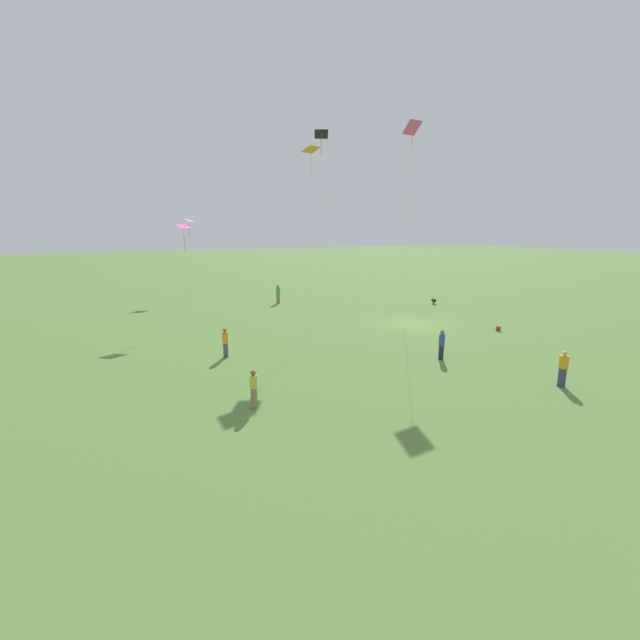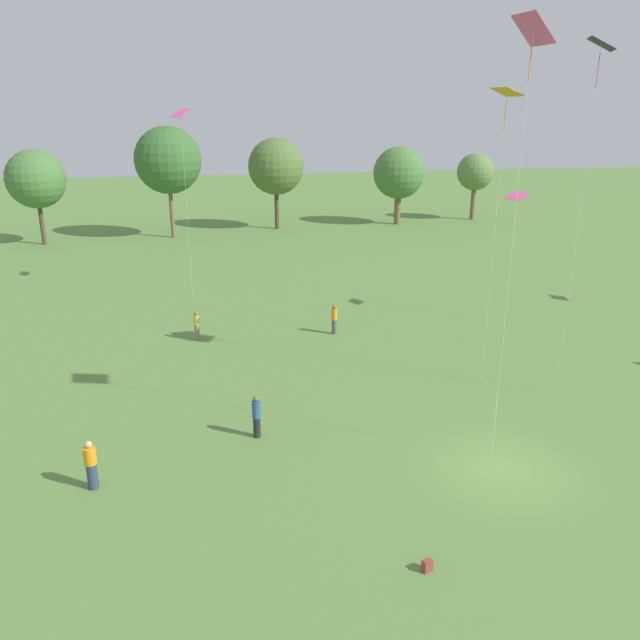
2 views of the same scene
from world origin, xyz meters
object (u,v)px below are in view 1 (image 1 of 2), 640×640
(person_3, at_px, (225,343))
(kite_0, at_px, (412,134))
(person_0, at_px, (442,345))
(picnic_bag_0, at_px, (498,328))
(kite_2, at_px, (311,156))
(dog_0, at_px, (434,301))
(person_1, at_px, (278,294))
(kite_3, at_px, (321,142))
(person_2, at_px, (563,369))
(kite_6, at_px, (183,229))
(kite_5, at_px, (189,223))
(person_4, at_px, (254,389))

(person_3, xyz_separation_m, kite_0, (2.35, -14.81, 13.31))
(person_0, height_order, picnic_bag_0, person_0)
(kite_2, bearing_deg, picnic_bag_0, 176.04)
(dog_0, bearing_deg, person_3, 42.91)
(person_1, xyz_separation_m, kite_0, (-13.64, -5.56, 13.27))
(person_3, distance_m, kite_3, 18.62)
(kite_0, height_order, kite_3, kite_0)
(person_2, distance_m, picnic_bag_0, 11.56)
(dog_0, relative_size, picnic_bag_0, 2.32)
(picnic_bag_0, bearing_deg, kite_3, 43.37)
(kite_2, distance_m, kite_6, 11.50)
(person_0, distance_m, kite_0, 16.10)
(kite_0, relative_size, kite_3, 1.00)
(person_1, relative_size, kite_3, 0.13)
(person_3, bearing_deg, person_1, 136.39)
(person_0, bearing_deg, picnic_bag_0, -28.74)
(kite_0, bearing_deg, kite_2, 14.15)
(kite_0, height_order, kite_5, kite_0)
(person_0, xyz_separation_m, person_4, (-1.86, 11.93, -0.03))
(person_3, relative_size, picnic_bag_0, 5.00)
(person_2, distance_m, kite_5, 40.21)
(kite_0, distance_m, kite_3, 7.26)
(kite_3, height_order, dog_0, kite_3)
(kite_0, xyz_separation_m, kite_6, (8.83, 15.13, -6.76))
(kite_0, xyz_separation_m, picnic_bag_0, (-4.69, -5.18, -14.03))
(person_0, height_order, person_3, person_0)
(person_1, distance_m, picnic_bag_0, 21.26)
(person_1, bearing_deg, kite_2, -66.14)
(person_1, distance_m, person_2, 28.27)
(person_4, bearing_deg, person_3, 88.10)
(kite_3, bearing_deg, dog_0, -106.78)
(picnic_bag_0, bearing_deg, kite_0, 47.84)
(person_4, xyz_separation_m, kite_6, (19.04, -0.35, 6.58))
(person_4, bearing_deg, dog_0, 37.69)
(kite_0, distance_m, dog_0, 17.41)
(person_2, xyz_separation_m, kite_6, (23.12, 13.91, 6.56))
(person_2, relative_size, kite_3, 0.12)
(person_0, xyz_separation_m, dog_0, (14.69, -11.99, -0.54))
(person_2, bearing_deg, kite_2, -32.74)
(person_4, bearing_deg, kite_6, 91.95)
(kite_0, bearing_deg, kite_6, 7.77)
(kite_3, bearing_deg, kite_5, 3.33)
(kite_2, bearing_deg, kite_3, -99.73)
(person_2, distance_m, kite_3, 24.22)
(person_0, height_order, kite_5, kite_5)
(kite_3, relative_size, dog_0, 18.35)
(kite_2, height_order, dog_0, kite_2)
(picnic_bag_0, bearing_deg, kite_6, 56.34)
(person_0, xyz_separation_m, kite_0, (8.35, -3.55, 13.30))
(person_2, xyz_separation_m, kite_3, (19.92, 3.35, 13.36))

